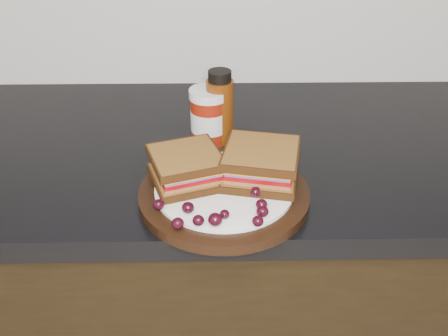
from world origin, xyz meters
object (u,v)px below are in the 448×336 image
at_px(condiment_jar, 209,116).
at_px(oil_bottle, 220,107).
at_px(plate, 224,194).
at_px(sandwich_left, 186,167).

relative_size(condiment_jar, oil_bottle, 0.75).
bearing_deg(plate, oil_bottle, 91.30).
distance_m(plate, oil_bottle, 0.21).
bearing_deg(condiment_jar, plate, -82.58).
xyz_separation_m(plate, oil_bottle, (-0.00, 0.20, 0.06)).
distance_m(condiment_jar, oil_bottle, 0.03).
height_order(plate, oil_bottle, oil_bottle).
relative_size(sandwich_left, oil_bottle, 0.76).
xyz_separation_m(plate, sandwich_left, (-0.06, 0.02, 0.04)).
height_order(condiment_jar, oil_bottle, oil_bottle).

